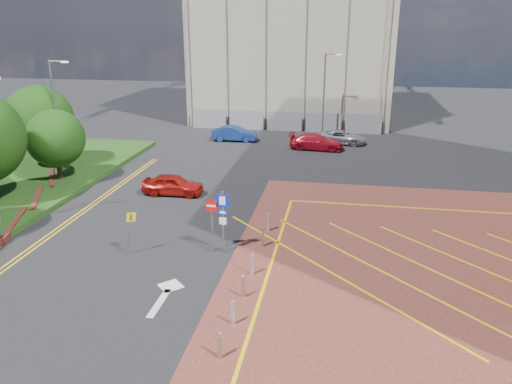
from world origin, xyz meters
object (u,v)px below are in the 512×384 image
(lamp_left_far, at_px, (56,112))
(car_silver_back, at_px, (341,137))
(sign_cluster, at_px, (219,216))
(car_red_left, at_px, (173,185))
(car_red_back, at_px, (316,142))
(tree_c, at_px, (55,138))
(tree_d, at_px, (40,119))
(lamp_back, at_px, (325,92))
(car_blue_back, at_px, (235,134))
(warning_sign, at_px, (130,228))

(lamp_left_far, xyz_separation_m, car_silver_back, (20.31, 13.27, -4.04))
(sign_cluster, distance_m, car_red_left, 9.50)
(lamp_left_far, xyz_separation_m, car_red_back, (18.17, 10.69, -3.97))
(lamp_left_far, distance_m, sign_cluster, 18.58)
(tree_c, relative_size, car_silver_back, 1.10)
(tree_d, xyz_separation_m, car_red_left, (11.70, -4.10, -3.19))
(lamp_back, bearing_deg, car_red_back, -93.54)
(tree_c, height_order, tree_d, tree_d)
(car_silver_back, bearing_deg, lamp_back, 39.49)
(sign_cluster, bearing_deg, car_red_left, 122.77)
(tree_c, distance_m, car_red_left, 9.12)
(car_blue_back, bearing_deg, car_red_left, 176.09)
(sign_cluster, distance_m, car_blue_back, 24.16)
(tree_d, bearing_deg, car_silver_back, 28.72)
(tree_c, xyz_separation_m, tree_d, (-3.00, 3.00, 0.68))
(lamp_back, bearing_deg, tree_d, -143.91)
(car_silver_back, bearing_deg, car_blue_back, 99.12)
(tree_c, distance_m, warning_sign, 14.00)
(warning_sign, xyz_separation_m, car_red_back, (7.64, 22.71, -0.74))
(lamp_back, height_order, warning_sign, lamp_back)
(lamp_left_far, bearing_deg, tree_c, -65.29)
(tree_d, bearing_deg, car_blue_back, 43.39)
(tree_c, relative_size, lamp_left_far, 0.61)
(car_red_back, bearing_deg, tree_d, 120.06)
(tree_c, bearing_deg, car_blue_back, 57.46)
(lamp_back, distance_m, car_silver_back, 4.97)
(lamp_back, bearing_deg, car_silver_back, -56.41)
(tree_d, xyz_separation_m, lamp_left_far, (2.08, -1.00, 0.79))
(tree_c, relative_size, warning_sign, 2.18)
(lamp_left_far, xyz_separation_m, sign_cluster, (14.72, -11.02, -2.71))
(tree_d, relative_size, lamp_left_far, 0.76)
(warning_sign, distance_m, car_red_back, 23.97)
(warning_sign, bearing_deg, car_blue_back, 90.53)
(lamp_left_far, bearing_deg, sign_cluster, -36.82)
(car_blue_back, xyz_separation_m, car_red_back, (7.87, -2.02, -0.01))
(warning_sign, xyz_separation_m, car_blue_back, (-0.23, 24.73, -0.73))
(warning_sign, bearing_deg, tree_c, 133.80)
(lamp_back, bearing_deg, sign_cluster, -97.97)
(car_red_back, height_order, car_silver_back, car_red_back)
(warning_sign, height_order, car_red_left, warning_sign)
(car_red_back, bearing_deg, car_blue_back, 80.10)
(car_red_left, relative_size, car_silver_back, 0.89)
(warning_sign, xyz_separation_m, car_red_left, (-0.91, 8.93, -0.75))
(sign_cluster, relative_size, warning_sign, 1.42)
(tree_c, distance_m, lamp_left_far, 2.65)
(lamp_left_far, height_order, car_red_back, lamp_left_far)
(lamp_left_far, distance_m, lamp_back, 24.46)
(car_silver_back, bearing_deg, car_red_left, 152.73)
(tree_c, relative_size, tree_d, 0.81)
(tree_c, distance_m, tree_d, 4.30)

